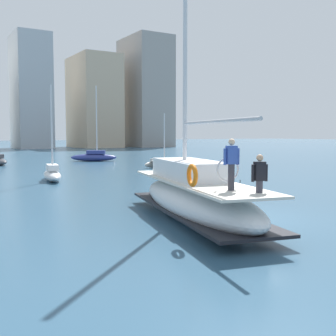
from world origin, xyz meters
TOP-DOWN VIEW (x-y plane):
  - ground_plane at (0.00, 0.00)m, footprint 400.00×400.00m
  - main_sailboat at (-1.98, 0.62)m, footprint 4.52×9.89m
  - moored_sloop_near at (7.09, 34.42)m, footprint 5.27×3.67m
  - moored_sloop_far at (-2.88, 16.38)m, footprint 1.83×4.62m
  - moored_cutter_left at (9.36, 22.34)m, footprint 4.37×3.53m
  - mooring_buoy at (3.72, 4.68)m, footprint 0.61×0.61m

SIDE VIEW (x-z plane):
  - ground_plane at x=0.00m, z-range 0.00..0.00m
  - mooring_buoy at x=3.72m, z-range -0.27..0.64m
  - moored_cutter_left at x=9.36m, z-range -2.10..3.05m
  - moored_sloop_far at x=-2.88m, z-range -2.72..3.72m
  - moored_sloop_near at x=7.09m, z-range -3.79..4.97m
  - main_sailboat at x=-1.98m, z-range -4.96..6.76m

